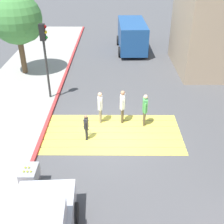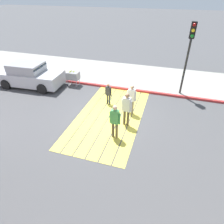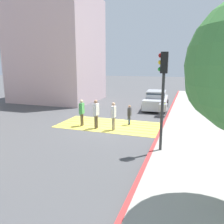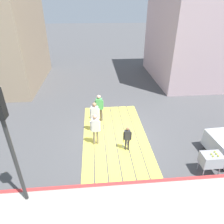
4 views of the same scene
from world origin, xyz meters
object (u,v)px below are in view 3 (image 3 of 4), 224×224
object	(u,v)px
car_parked_near_curb	(156,100)
pedestrian_adult_trailing	(113,114)
pedestrian_adult_side	(96,112)
pedestrian_child_with_racket	(129,114)
tennis_ball_cart	(163,107)
pedestrian_adult_lead	(82,111)
traffic_light_corner	(163,82)

from	to	relation	value
car_parked_near_curb	pedestrian_adult_trailing	size ratio (longest dim) A/B	2.67
pedestrian_adult_side	pedestrian_child_with_racket	world-z (taller)	pedestrian_adult_side
tennis_ball_cart	pedestrian_adult_trailing	xyz separation A→B (m)	(2.29, 4.51, 0.26)
car_parked_near_curb	pedestrian_adult_trailing	xyz separation A→B (m)	(1.39, 7.24, 0.22)
car_parked_near_curb	pedestrian_child_with_racket	size ratio (longest dim) A/B	3.44
car_parked_near_curb	pedestrian_adult_lead	xyz separation A→B (m)	(3.53, 6.99, 0.23)
traffic_light_corner	pedestrian_adult_lead	distance (m)	6.16
pedestrian_adult_lead	pedestrian_child_with_racket	distance (m)	2.96
traffic_light_corner	pedestrian_adult_trailing	bearing A→B (deg)	-39.88
pedestrian_adult_trailing	traffic_light_corner	bearing A→B (deg)	140.12
car_parked_near_curb	pedestrian_adult_side	size ratio (longest dim) A/B	2.53
traffic_light_corner	tennis_ball_cart	size ratio (longest dim) A/B	4.17
pedestrian_adult_trailing	pedestrian_adult_side	size ratio (longest dim) A/B	0.95
pedestrian_child_with_racket	pedestrian_adult_lead	bearing A→B (deg)	23.54
pedestrian_child_with_racket	car_parked_near_curb	bearing A→B (deg)	-98.06
car_parked_near_curb	pedestrian_child_with_racket	xyz separation A→B (m)	(0.82, 5.81, -0.02)
traffic_light_corner	pedestrian_adult_trailing	xyz separation A→B (m)	(2.97, -2.48, -2.08)
tennis_ball_cart	pedestrian_child_with_racket	bearing A→B (deg)	60.76
pedestrian_adult_lead	pedestrian_adult_trailing	xyz separation A→B (m)	(-2.14, 0.25, -0.01)
traffic_light_corner	tennis_ball_cart	xyz separation A→B (m)	(0.68, -6.99, -2.34)
tennis_ball_cart	pedestrian_adult_side	size ratio (longest dim) A/B	0.59
pedestrian_adult_lead	pedestrian_child_with_racket	world-z (taller)	pedestrian_adult_lead
pedestrian_adult_lead	pedestrian_adult_trailing	size ratio (longest dim) A/B	1.01
tennis_ball_cart	pedestrian_adult_lead	bearing A→B (deg)	43.87
pedestrian_child_with_racket	tennis_ball_cart	bearing A→B (deg)	-119.24
traffic_light_corner	car_parked_near_curb	bearing A→B (deg)	-80.77
pedestrian_adult_lead	pedestrian_adult_side	distance (m)	1.09
car_parked_near_curb	pedestrian_adult_lead	world-z (taller)	pedestrian_adult_lead
car_parked_near_curb	pedestrian_child_with_racket	distance (m)	5.87
traffic_light_corner	pedestrian_adult_side	xyz separation A→B (m)	(4.05, -2.48, -2.03)
pedestrian_adult_side	pedestrian_child_with_racket	xyz separation A→B (m)	(-1.65, -1.44, -0.29)
traffic_light_corner	pedestrian_adult_lead	world-z (taller)	traffic_light_corner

